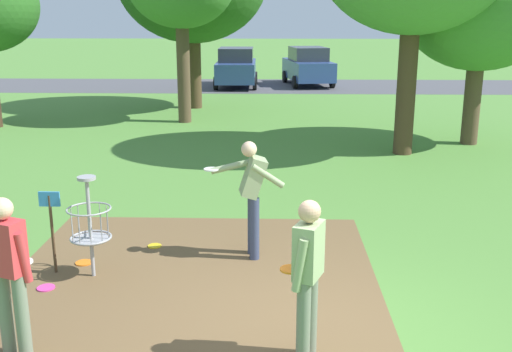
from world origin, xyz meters
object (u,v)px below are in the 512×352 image
object	(u,v)px
disc_golf_basket	(86,223)
tree_mid_left	(481,3)
player_waiting_left	(308,272)
frisbee_far_right	(46,288)
frisbee_near_basket	(155,246)
parked_car_center_left	(308,66)
player_foreground_watching	(9,269)
player_throwing	(252,191)
parked_car_leftmost	(236,67)
frisbee_far_left	(84,263)

from	to	relation	value
disc_golf_basket	tree_mid_left	xyz separation A→B (m)	(7.76, 8.78, 2.91)
player_waiting_left	frisbee_far_right	world-z (taller)	player_waiting_left
frisbee_far_right	disc_golf_basket	bearing A→B (deg)	43.37
frisbee_near_basket	parked_car_center_left	world-z (taller)	parked_car_center_left
player_foreground_watching	tree_mid_left	world-z (taller)	tree_mid_left
player_throwing	parked_car_center_left	size ratio (longest dim) A/B	0.38
player_throwing	parked_car_leftmost	world-z (taller)	parked_car_leftmost
player_throwing	frisbee_near_basket	xyz separation A→B (m)	(-1.50, 0.32, -0.98)
frisbee_near_basket	tree_mid_left	xyz separation A→B (m)	(7.08, 7.72, 3.66)
parked_car_leftmost	parked_car_center_left	distance (m)	3.54
player_throwing	frisbee_far_left	bearing A→B (deg)	-171.63
player_foreground_watching	player_throwing	distance (m)	3.58
disc_golf_basket	player_waiting_left	bearing A→B (deg)	-34.87
parked_car_leftmost	disc_golf_basket	bearing A→B (deg)	-91.66
player_foreground_watching	frisbee_near_basket	world-z (taller)	player_foreground_watching
frisbee_far_left	parked_car_leftmost	bearing A→B (deg)	87.77
frisbee_far_left	tree_mid_left	size ratio (longest dim) A/B	0.04
player_foreground_watching	tree_mid_left	bearing A→B (deg)	53.69
player_foreground_watching	parked_car_leftmost	bearing A→B (deg)	88.12
player_foreground_watching	tree_mid_left	xyz separation A→B (m)	(7.90, 10.76, 2.70)
disc_golf_basket	tree_mid_left	size ratio (longest dim) A/B	0.26
player_throwing	parked_car_center_left	xyz separation A→B (m)	(1.92, 21.72, -0.06)
frisbee_near_basket	frisbee_far_right	xyz separation A→B (m)	(-1.12, -1.48, 0.00)
player_foreground_watching	disc_golf_basket	bearing A→B (deg)	85.66
parked_car_center_left	tree_mid_left	bearing A→B (deg)	-75.01
disc_golf_basket	player_throwing	xyz separation A→B (m)	(2.17, 0.75, 0.23)
player_foreground_watching	frisbee_far_left	world-z (taller)	player_foreground_watching
disc_golf_basket	parked_car_leftmost	world-z (taller)	parked_car_leftmost
frisbee_near_basket	tree_mid_left	size ratio (longest dim) A/B	0.04
player_foreground_watching	frisbee_far_left	bearing A→B (deg)	91.27
player_foreground_watching	parked_car_center_left	bearing A→B (deg)	80.16
parked_car_leftmost	tree_mid_left	bearing A→B (deg)	-61.14
frisbee_near_basket	tree_mid_left	distance (m)	11.09
disc_golf_basket	tree_mid_left	distance (m)	12.07
player_waiting_left	frisbee_far_left	size ratio (longest dim) A/B	7.25
frisbee_near_basket	tree_mid_left	world-z (taller)	tree_mid_left
player_throwing	player_waiting_left	bearing A→B (deg)	-76.55
parked_car_center_left	frisbee_far_right	bearing A→B (deg)	-101.20
parked_car_leftmost	player_throwing	bearing A→B (deg)	-85.79
player_waiting_left	frisbee_far_right	xyz separation A→B (m)	(-3.27, 1.55, -0.96)
player_throwing	parked_car_leftmost	distance (m)	21.02
frisbee_far_right	frisbee_far_left	bearing A→B (deg)	73.61
disc_golf_basket	parked_car_center_left	distance (m)	22.84
disc_golf_basket	player_throwing	distance (m)	2.31
disc_golf_basket	frisbee_near_basket	xyz separation A→B (m)	(0.68, 1.07, -0.74)
frisbee_far_right	parked_car_center_left	world-z (taller)	parked_car_center_left
disc_golf_basket	parked_car_leftmost	size ratio (longest dim) A/B	0.33
player_throwing	player_waiting_left	xyz separation A→B (m)	(0.65, -2.71, -0.02)
frisbee_far_right	frisbee_near_basket	bearing A→B (deg)	52.97
frisbee_near_basket	parked_car_leftmost	xyz separation A→B (m)	(-0.05, 20.65, 0.91)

